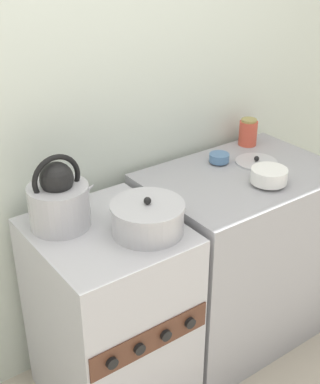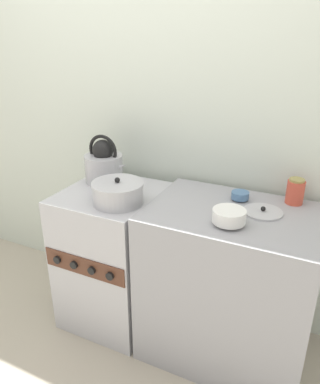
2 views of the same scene
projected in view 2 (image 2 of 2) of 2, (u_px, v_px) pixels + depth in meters
ground_plane at (91, 341)px, 2.24m from camera, size 12.00×12.00×0.00m
wall_back at (141, 112)px, 2.30m from camera, size 7.00×0.06×2.50m
stove at (114, 256)px, 2.30m from camera, size 0.53×0.60×0.86m
counter at (228, 285)px, 2.02m from camera, size 0.87×0.61×0.89m
kettle at (104, 164)px, 2.24m from camera, size 0.28×0.23×0.29m
cooking_pot at (118, 193)px, 1.98m from camera, size 0.28×0.28×0.15m
enamel_bowl at (229, 216)px, 1.71m from camera, size 0.15×0.15×0.07m
small_ceramic_bowl at (240, 195)px, 1.97m from camera, size 0.09×0.09×0.05m
storage_jar at (295, 191)px, 1.92m from camera, size 0.09×0.09×0.13m
loose_pot_lid at (263, 212)px, 1.84m from camera, size 0.19×0.19×0.03m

